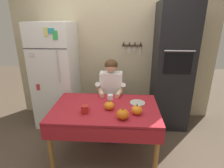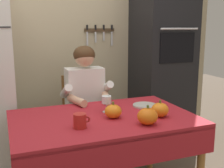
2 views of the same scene
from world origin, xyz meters
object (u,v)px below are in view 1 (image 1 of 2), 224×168
coffee_mug (85,109)px  pumpkin_medium (109,106)px  wine_glass (110,97)px  pumpkin_large (137,110)px  pumpkin_small (123,114)px  chair_behind_person (112,99)px  seated_person (111,91)px  serving_tray (137,103)px  wall_oven (172,68)px  dining_table (105,113)px  refrigerator (56,75)px

coffee_mug → pumpkin_medium: bearing=22.8°
wine_glass → pumpkin_large: bearing=-37.1°
pumpkin_small → pumpkin_medium: bearing=127.6°
chair_behind_person → pumpkin_small: chair_behind_person is taller
seated_person → coffee_mug: 0.81m
seated_person → serving_tray: (0.40, -0.44, 0.01)m
serving_tray → pumpkin_medium: bearing=-152.3°
coffee_mug → serving_tray: (0.67, 0.32, -0.04)m
wine_glass → wall_oven: bearing=39.1°
dining_table → pumpkin_large: 0.45m
chair_behind_person → serving_tray: size_ratio=4.43×
refrigerator → coffee_mug: size_ratio=15.18×
refrigerator → pumpkin_large: 1.70m
dining_table → coffee_mug: size_ratio=11.81×
pumpkin_medium → pumpkin_small: bearing=-52.4°
refrigerator → wine_glass: refrigerator is taller
dining_table → pumpkin_large: (0.40, -0.14, 0.14)m
chair_behind_person → pumpkin_medium: (0.02, -0.83, 0.28)m
dining_table → pumpkin_large: bearing=-19.1°
refrigerator → chair_behind_person: (0.98, -0.09, -0.39)m
pumpkin_small → refrigerator: bearing=135.9°
wall_oven → chair_behind_person: (-1.01, -0.13, -0.54)m
pumpkin_large → pumpkin_small: pumpkin_small is taller
seated_person → coffee_mug: bearing=-109.5°
seated_person → serving_tray: bearing=-48.0°
seated_person → pumpkin_small: 0.89m
pumpkin_small → coffee_mug: bearing=167.5°
wall_oven → wine_glass: 1.29m
coffee_mug → pumpkin_medium: 0.32m
refrigerator → pumpkin_medium: refrigerator is taller
wall_oven → pumpkin_medium: 1.40m
pumpkin_small → serving_tray: (0.20, 0.42, -0.05)m
coffee_mug → wine_glass: bearing=43.3°
chair_behind_person → pumpkin_large: size_ratio=6.95×
wine_glass → seated_person: bearing=93.1°
coffee_mug → pumpkin_medium: (0.29, 0.12, 0.00)m
serving_tray → refrigerator: bearing=152.5°
chair_behind_person → seated_person: (-0.00, -0.19, 0.23)m
coffee_mug → serving_tray: size_ratio=0.56×
seated_person → dining_table: bearing=-93.3°
serving_tray → pumpkin_large: bearing=-95.4°
refrigerator → wall_oven: 2.01m
pumpkin_large → wall_oven: bearing=58.7°
refrigerator → pumpkin_large: refrigerator is taller
dining_table → seated_person: bearing=86.7°
pumpkin_small → wall_oven: bearing=55.4°
wall_oven → seated_person: bearing=-162.6°
pumpkin_small → seated_person: bearing=102.8°
wall_oven → chair_behind_person: bearing=-172.7°
dining_table → serving_tray: serving_tray is taller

